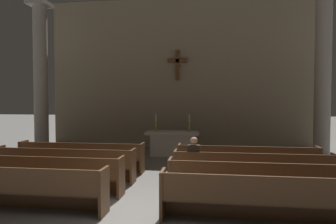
% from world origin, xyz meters
% --- Properties ---
extents(ground_plane, '(80.00, 80.00, 0.00)m').
position_xyz_m(ground_plane, '(0.00, 0.00, 0.00)').
color(ground_plane, slate).
extents(pew_left_row_1, '(4.10, 0.50, 0.95)m').
position_xyz_m(pew_left_row_1, '(-2.61, -0.04, 0.48)').
color(pew_left_row_1, brown).
rests_on(pew_left_row_1, ground).
extents(pew_left_row_2, '(4.10, 0.50, 0.95)m').
position_xyz_m(pew_left_row_2, '(-2.61, 1.10, 0.48)').
color(pew_left_row_2, brown).
rests_on(pew_left_row_2, ground).
extents(pew_left_row_3, '(4.10, 0.50, 0.95)m').
position_xyz_m(pew_left_row_3, '(-2.61, 2.23, 0.48)').
color(pew_left_row_3, brown).
rests_on(pew_left_row_3, ground).
extents(pew_left_row_4, '(4.10, 0.50, 0.95)m').
position_xyz_m(pew_left_row_4, '(-2.61, 3.37, 0.48)').
color(pew_left_row_4, brown).
rests_on(pew_left_row_4, ground).
extents(pew_right_row_1, '(4.10, 0.50, 0.95)m').
position_xyz_m(pew_right_row_1, '(2.61, -0.04, 0.48)').
color(pew_right_row_1, brown).
rests_on(pew_right_row_1, ground).
extents(pew_right_row_2, '(4.10, 0.50, 0.95)m').
position_xyz_m(pew_right_row_2, '(2.61, 1.10, 0.48)').
color(pew_right_row_2, brown).
rests_on(pew_right_row_2, ground).
extents(pew_right_row_3, '(4.10, 0.50, 0.95)m').
position_xyz_m(pew_right_row_3, '(2.61, 2.23, 0.48)').
color(pew_right_row_3, brown).
rests_on(pew_right_row_3, ground).
extents(pew_right_row_4, '(4.10, 0.50, 0.95)m').
position_xyz_m(pew_right_row_4, '(2.61, 3.37, 0.48)').
color(pew_right_row_4, brown).
rests_on(pew_right_row_4, ground).
extents(column_left_second, '(0.90, 0.90, 6.59)m').
position_xyz_m(column_left_second, '(-5.86, 6.51, 3.21)').
color(column_left_second, '#9E998E').
rests_on(column_left_second, ground).
extents(column_right_second, '(0.90, 0.90, 6.59)m').
position_xyz_m(column_right_second, '(5.86, 6.51, 3.21)').
color(column_right_second, '#9E998E').
rests_on(column_right_second, ground).
extents(altar, '(2.20, 0.90, 1.01)m').
position_xyz_m(altar, '(0.00, 6.47, 0.53)').
color(altar, '#BCB7AD').
rests_on(altar, ground).
extents(candlestick_left, '(0.16, 0.16, 0.72)m').
position_xyz_m(candlestick_left, '(-0.70, 6.47, 1.24)').
color(candlestick_left, '#B79338').
rests_on(candlestick_left, altar).
extents(candlestick_right, '(0.16, 0.16, 0.72)m').
position_xyz_m(candlestick_right, '(0.70, 6.47, 1.24)').
color(candlestick_right, '#B79338').
rests_on(candlestick_right, altar).
extents(apse_with_cross, '(12.68, 0.42, 7.25)m').
position_xyz_m(apse_with_cross, '(0.00, 8.67, 3.63)').
color(apse_with_cross, gray).
rests_on(apse_with_cross, ground).
extents(lone_worshipper, '(0.32, 0.43, 1.32)m').
position_xyz_m(lone_worshipper, '(1.08, 2.27, 0.69)').
color(lone_worshipper, '#26262B').
rests_on(lone_worshipper, ground).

